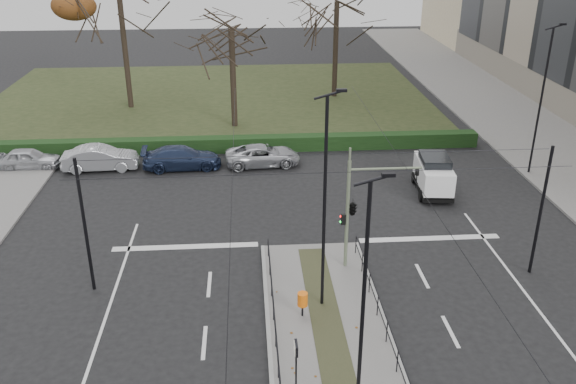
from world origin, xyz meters
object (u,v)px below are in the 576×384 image
streetlamp_median_far (325,203)px  streetlamp_sidewalk (541,100)px  traffic_light (354,206)px  white_van (433,173)px  parked_car_first (29,159)px  parked_car_fourth (263,155)px  bare_tree_near (231,36)px  streetlamp_median_near (364,306)px  parked_car_second (100,158)px  info_panel (296,354)px  bare_tree_center (337,9)px  litter_bin (303,300)px  parked_car_third (182,158)px

streetlamp_median_far → streetlamp_sidewalk: (14.53, 13.16, 0.04)m
traffic_light → streetlamp_sidewalk: bearing=38.6°
white_van → parked_car_first: bearing=167.6°
parked_car_fourth → bare_tree_near: size_ratio=0.49×
streetlamp_median_near → parked_car_second: size_ratio=1.79×
info_panel → bare_tree_center: bare_tree_center is taller
parked_car_fourth → litter_bin: bearing=178.9°
white_van → bare_tree_center: 22.06m
litter_bin → parked_car_first: (-15.77, 17.09, -0.22)m
info_panel → parked_car_second: info_panel is taller
streetlamp_sidewalk → parked_car_second: (-26.62, 2.64, -3.95)m
bare_tree_center → parked_car_third: bearing=-126.5°
streetlamp_median_near → parked_car_fourth: streetlamp_median_near is taller
litter_bin → streetlamp_median_far: streetlamp_median_far is taller
parked_car_first → bare_tree_center: size_ratio=0.36×
bare_tree_near → white_van: bearing=-48.5°
streetlamp_sidewalk → parked_car_third: streetlamp_sidewalk is taller
traffic_light → streetlamp_sidewalk: size_ratio=0.56×
streetlamp_median_far → parked_car_first: bearing=135.6°
litter_bin → bare_tree_near: size_ratio=0.11×
litter_bin → streetlamp_median_far: (0.89, 0.77, 3.79)m
info_panel → streetlamp_median_near: bearing=-38.5°
white_van → parked_car_fourth: bearing=153.0°
streetlamp_median_near → white_van: 19.09m
parked_car_third → bare_tree_near: bare_tree_near is taller
info_panel → parked_car_fourth: 20.79m
parked_car_third → parked_car_fourth: (5.13, 0.18, -0.05)m
streetlamp_median_far → parked_car_fourth: (-1.88, 15.85, -4.01)m
info_panel → parked_car_third: size_ratio=0.39×
parked_car_first → streetlamp_median_near: bearing=-143.0°
traffic_light → parked_car_fourth: bearing=105.4°
streetlamp_median_far → streetlamp_sidewalk: size_ratio=0.99×
streetlamp_median_near → bare_tree_center: bare_tree_center is taller
parked_car_third → parked_car_second: bearing=85.0°
parked_car_third → bare_tree_near: size_ratio=0.51×
streetlamp_sidewalk → bare_tree_near: (-18.29, 10.78, 2.09)m
info_panel → parked_car_first: (-15.17, 21.23, -0.98)m
streetlamp_median_near → streetlamp_median_far: size_ratio=0.94×
parked_car_second → parked_car_third: parked_car_second is taller
parked_car_fourth → white_van: white_van is taller
litter_bin → streetlamp_median_near: size_ratio=0.12×
parked_car_first → litter_bin: bearing=-137.2°
parked_car_second → bare_tree_near: (8.33, 8.14, 6.04)m
streetlamp_median_near → streetlamp_sidewalk: 24.14m
streetlamp_median_near → bare_tree_near: 30.65m
streetlamp_median_near → parked_car_second: 25.64m
traffic_light → parked_car_first: traffic_light is taller
streetlamp_median_far → bare_tree_center: size_ratio=0.83×
parked_car_second → litter_bin: bearing=-149.9°
traffic_light → streetlamp_median_far: (-1.69, -2.90, 1.58)m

